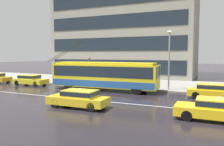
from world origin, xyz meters
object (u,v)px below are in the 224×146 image
Objects in this scene: taxi_queued_behind_bus at (30,79)px; taxi_oncoming_far at (217,109)px; pedestrian_walking_past at (97,71)px; pedestrian_approaching_curb at (149,72)px; bus_shelter at (99,69)px; taxi_oncoming_near at (79,98)px; street_lamp at (169,55)px; pedestrian_at_shelter at (82,70)px; trolleybus at (104,75)px; taxi_ahead_of_bus at (213,90)px; street_tree_bare at (89,69)px.

taxi_oncoming_far is at bearing -18.83° from taxi_queued_behind_bus.
pedestrian_approaching_curb is at bearing 8.44° from pedestrian_walking_past.
taxi_oncoming_near is at bearing -69.80° from bus_shelter.
bus_shelter is at bearing 171.20° from street_lamp.
pedestrian_walking_past is at bearing 110.93° from taxi_oncoming_near.
taxi_oncoming_near is 2.29× the size of pedestrian_at_shelter.
pedestrian_approaching_curb is (-6.91, 11.00, 1.03)m from taxi_oncoming_far.
trolleybus reaches higher than pedestrian_walking_past.
pedestrian_approaching_curb is 6.18m from pedestrian_walking_past.
taxi_oncoming_far is at bearing -65.23° from street_lamp.
pedestrian_approaching_curb is at bearing 0.30° from pedestrian_at_shelter.
trolleybus reaches higher than pedestrian_at_shelter.
pedestrian_approaching_curb is at bearing 79.74° from taxi_oncoming_near.
taxi_ahead_of_bus is at bearing -0.28° from taxi_queued_behind_bus.
trolleybus is 3.56× the size of bus_shelter.
taxi_ahead_of_bus is (8.79, 7.46, -0.00)m from taxi_oncoming_near.
taxi_oncoming_far is at bearing -34.99° from pedestrian_at_shelter.
street_tree_bare reaches higher than pedestrian_at_shelter.
street_tree_bare is (-1.78, 1.12, 0.09)m from pedestrian_walking_past.
pedestrian_walking_past is (-2.37, 2.96, 0.13)m from trolleybus.
taxi_queued_behind_bus is at bearing 161.17° from taxi_oncoming_far.
taxi_ahead_of_bus is at bearing -16.77° from bus_shelter.
taxi_ahead_of_bus is at bearing 91.57° from taxi_oncoming_far.
taxi_oncoming_near is at bearing -139.69° from taxi_ahead_of_bus.
street_lamp is at bearing -9.14° from street_tree_bare.
taxi_ahead_of_bus and taxi_oncoming_far have the same top height.
bus_shelter is at bearing 123.76° from trolleybus.
taxi_oncoming_far is 13.03m from pedestrian_approaching_curb.
street_tree_bare is (-14.80, 11.21, 1.15)m from taxi_oncoming_far.
street_lamp is (16.38, 2.45, 3.06)m from taxi_queued_behind_bus.
pedestrian_walking_past is at bearing -171.56° from pedestrian_approaching_curb.
taxi_ahead_of_bus is 7.89m from pedestrian_approaching_curb.
street_lamp is (-4.40, 9.54, 3.06)m from taxi_oncoming_far.
pedestrian_walking_past is at bearing 128.74° from trolleybus.
taxi_ahead_of_bus is 2.19× the size of pedestrian_approaching_curb.
taxi_queued_behind_bus is at bearing -164.27° from pedestrian_approaching_curb.
street_lamp reaches higher than pedestrian_walking_past.
pedestrian_at_shelter is at bearing -179.70° from pedestrian_approaching_curb.
trolleybus is at bearing -134.08° from pedestrian_approaching_curb.
taxi_queued_behind_bus is 2.15× the size of pedestrian_walking_past.
street_lamp is 10.70m from street_tree_bare.
taxi_ahead_of_bus is at bearing -14.39° from pedestrian_at_shelter.
taxi_oncoming_far is 1.38× the size of street_tree_bare.
taxi_oncoming_far is 1.05× the size of taxi_queued_behind_bus.
pedestrian_walking_past reaches higher than pedestrian_approaching_curb.
bus_shelter is 0.59× the size of street_lamp.
taxi_oncoming_near is at bearing -63.52° from street_tree_bare.
pedestrian_walking_past is 2.11m from street_tree_bare.
street_lamp is (-4.21, 2.55, 3.06)m from taxi_ahead_of_bus.
taxi_queued_behind_bus is 14.46m from pedestrian_approaching_curb.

